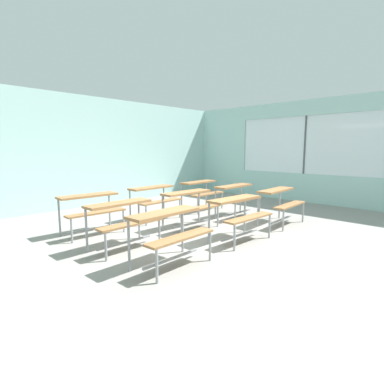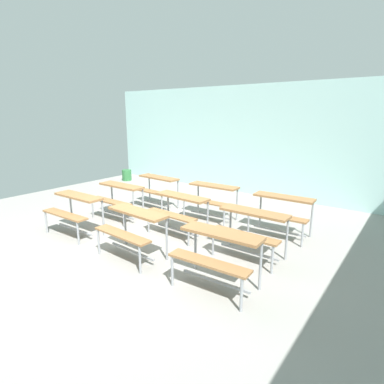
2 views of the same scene
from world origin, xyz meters
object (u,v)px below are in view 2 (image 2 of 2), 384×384
at_px(desk_bench_r1c2, 251,224).
at_px(trash_bin, 127,175).
at_px(desk_bench_r2c1, 211,194).
at_px(desk_bench_r2c2, 281,207).
at_px(desk_bench_r0c0, 74,205).
at_px(desk_bench_r0c1, 132,223).
at_px(desk_bench_r2c0, 156,185).
at_px(desk_bench_r1c0, 118,194).
at_px(desk_bench_r0c2, 217,247).
at_px(desk_bench_r1c1, 178,206).

relative_size(desk_bench_r1c2, trash_bin, 3.02).
xyz_separation_m(desk_bench_r2c1, desk_bench_r2c2, (1.56, -0.02, 0.00)).
distance_m(desk_bench_r0c0, trash_bin, 4.93).
distance_m(desk_bench_r0c0, desk_bench_r2c2, 3.85).
height_order(desk_bench_r0c1, desk_bench_r2c0, same).
height_order(desk_bench_r1c2, trash_bin, desk_bench_r1c2).
height_order(desk_bench_r2c0, trash_bin, desk_bench_r2c0).
height_order(desk_bench_r1c0, trash_bin, desk_bench_r1c0).
bearing_deg(desk_bench_r2c2, desk_bench_r0c2, -91.42).
bearing_deg(desk_bench_r0c2, desk_bench_r1c1, 141.54).
bearing_deg(desk_bench_r1c0, desk_bench_r0c2, -19.10).
xyz_separation_m(desk_bench_r0c0, desk_bench_r2c0, (0.01, 2.20, 0.00)).
bearing_deg(desk_bench_r1c1, desk_bench_r2c1, 92.56).
bearing_deg(desk_bench_r1c1, desk_bench_r0c0, -141.47).
bearing_deg(desk_bench_r0c2, desk_bench_r2c2, 87.89).
height_order(desk_bench_r0c2, desk_bench_r1c2, same).
bearing_deg(desk_bench_r2c1, desk_bench_r2c0, -179.57).
relative_size(desk_bench_r0c0, trash_bin, 3.05).
distance_m(desk_bench_r0c1, desk_bench_r1c0, 1.97).
height_order(desk_bench_r1c0, desk_bench_r2c0, same).
bearing_deg(desk_bench_r0c2, desk_bench_r0c1, 178.46).
distance_m(desk_bench_r0c1, desk_bench_r2c1, 2.28).
height_order(desk_bench_r1c0, desk_bench_r1c1, same).
bearing_deg(desk_bench_r0c0, desk_bench_r1c1, 34.79).
xyz_separation_m(desk_bench_r1c2, desk_bench_r2c1, (-1.52, 1.18, 0.00)).
height_order(desk_bench_r0c0, desk_bench_r1c1, same).
xyz_separation_m(desk_bench_r1c0, desk_bench_r2c0, (0.05, 1.13, 0.00)).
bearing_deg(trash_bin, desk_bench_r2c1, -20.02).
bearing_deg(desk_bench_r1c2, desk_bench_r1c1, 177.15).
distance_m(desk_bench_r1c2, desk_bench_r2c2, 1.16).
bearing_deg(desk_bench_r2c0, desk_bench_r1c0, -89.50).
relative_size(desk_bench_r1c0, trash_bin, 3.04).
distance_m(desk_bench_r0c2, desk_bench_r2c1, 2.75).
distance_m(desk_bench_r0c0, desk_bench_r0c2, 3.15).
xyz_separation_m(desk_bench_r1c1, desk_bench_r2c2, (1.56, 1.09, 0.00)).
height_order(desk_bench_r0c2, desk_bench_r2c1, same).
bearing_deg(desk_bench_r2c2, desk_bench_r1c2, -93.78).
bearing_deg(desk_bench_r0c0, desk_bench_r1c2, 17.91).
relative_size(desk_bench_r0c2, desk_bench_r1c0, 1.02).
xyz_separation_m(desk_bench_r0c2, desk_bench_r2c2, (-0.02, 2.23, 0.00)).
distance_m(desk_bench_r1c0, desk_bench_r1c2, 3.13).
bearing_deg(desk_bench_r1c1, desk_bench_r0c2, -33.45).
bearing_deg(desk_bench_r2c2, desk_bench_r0c1, -125.99).
distance_m(desk_bench_r0c2, desk_bench_r2c2, 2.23).
height_order(desk_bench_r0c2, desk_bench_r2c2, same).
xyz_separation_m(desk_bench_r0c0, desk_bench_r2c1, (1.57, 2.26, 0.00)).
distance_m(desk_bench_r2c2, trash_bin, 6.34).
relative_size(desk_bench_r0c1, desk_bench_r1c2, 1.02).
height_order(desk_bench_r0c1, desk_bench_r1c1, same).
distance_m(desk_bench_r1c0, trash_bin, 4.10).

